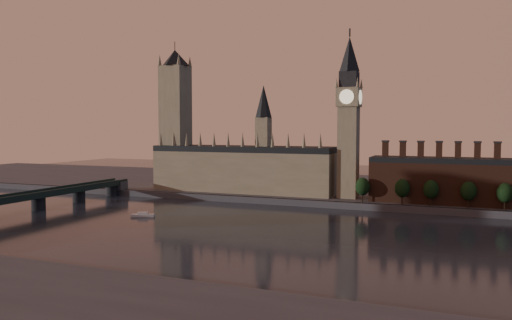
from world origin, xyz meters
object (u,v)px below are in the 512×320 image
Objects in this scene: big_ben at (349,115)px; river_boat at (143,215)px; victoria_tower at (175,114)px; westminster_bridge at (11,202)px.

big_ben is 141.04m from river_boat.
victoria_tower is 8.32× the size of river_boat.
big_ben is at bearing 34.33° from westminster_bridge.
westminster_bridge is (-35.00, -117.70, -51.65)m from victoria_tower.
westminster_bridge is 15.41× the size of river_boat.
river_boat is (70.11, 24.56, -6.47)m from westminster_bridge.
big_ben is (130.00, -5.00, -2.26)m from victoria_tower.
westminster_bridge is at bearing -145.67° from big_ben.
victoria_tower is at bearing 73.44° from westminster_bridge.
westminster_bridge is 74.57m from river_boat.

